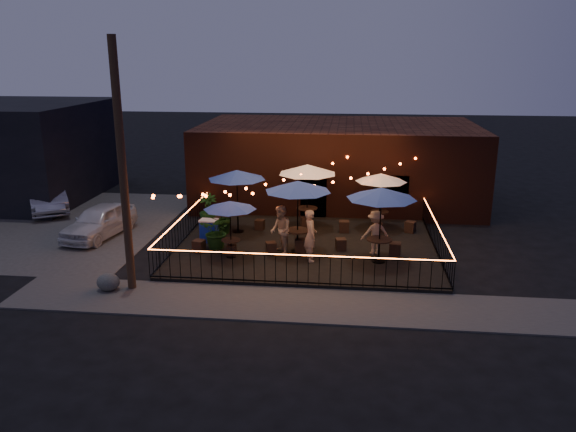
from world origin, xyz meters
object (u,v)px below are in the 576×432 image
object	(u,v)px
cafe_table_3	(307,170)
boulder	(108,282)
cafe_table_4	(382,194)
cafe_table_5	(381,178)
utility_pole	(122,169)
cafe_table_0	(230,206)
cooler	(209,231)
cafe_table_1	(237,175)
cafe_table_2	(298,187)

from	to	relation	value
cafe_table_3	boulder	size ratio (longest dim) A/B	4.08
cafe_table_4	cafe_table_5	bearing A→B (deg)	87.20
utility_pole	cafe_table_0	xyz separation A→B (m)	(2.70, 2.96, -1.88)
cafe_table_0	cafe_table_5	size ratio (longest dim) A/B	0.90
cafe_table_3	cooler	world-z (taller)	cafe_table_3
cafe_table_1	cafe_table_3	bearing A→B (deg)	19.46
cafe_table_2	cafe_table_4	world-z (taller)	cafe_table_2
cafe_table_1	cafe_table_3	distance (m)	3.04
cafe_table_3	boulder	bearing A→B (deg)	-128.96
cooler	boulder	bearing A→B (deg)	-109.38
cooler	boulder	xyz separation A→B (m)	(-2.14, -4.86, -0.30)
cafe_table_0	cafe_table_2	xyz separation A→B (m)	(2.41, 0.85, 0.57)
cafe_table_0	boulder	distance (m)	5.01
cafe_table_4	boulder	world-z (taller)	cafe_table_4
cafe_table_4	cafe_table_3	bearing A→B (deg)	126.24
cafe_table_2	boulder	bearing A→B (deg)	-144.84
cafe_table_0	boulder	size ratio (longest dim) A/B	2.66
cafe_table_2	boulder	world-z (taller)	cafe_table_2
cafe_table_0	cafe_table_2	bearing A→B (deg)	19.44
utility_pole	cafe_table_1	bearing A→B (deg)	68.60
cafe_table_0	cafe_table_5	bearing A→B (deg)	36.91
utility_pole	cafe_table_1	world-z (taller)	utility_pole
cafe_table_0	cooler	bearing A→B (deg)	127.35
cafe_table_4	cafe_table_5	xyz separation A→B (m)	(0.20, 4.16, -0.32)
cafe_table_1	cooler	world-z (taller)	cafe_table_1
cafe_table_1	boulder	world-z (taller)	cafe_table_1
cafe_table_1	boulder	xyz separation A→B (m)	(-3.04, -6.29, -2.28)
cafe_table_0	cafe_table_5	distance (m)	7.07
cafe_table_5	cooler	world-z (taller)	cafe_table_5
cafe_table_3	boulder	world-z (taller)	cafe_table_3
cafe_table_2	cafe_table_3	xyz separation A→B (m)	(0.11, 3.23, 0.00)
cafe_table_2	cafe_table_3	world-z (taller)	cafe_table_3
cafe_table_1	cafe_table_3	size ratio (longest dim) A/B	0.80
cafe_table_1	cafe_table_5	bearing A→B (deg)	11.16
cafe_table_0	cafe_table_1	bearing A→B (deg)	96.40
utility_pole	cafe_table_4	xyz separation A→B (m)	(8.15, 3.04, -1.32)
cafe_table_3	cooler	xyz separation A→B (m)	(-3.77, -2.45, -2.07)
cafe_table_5	cooler	bearing A→B (deg)	-159.23
cafe_table_2	boulder	size ratio (longest dim) A/B	3.51
cafe_table_4	cafe_table_5	distance (m)	4.18
utility_pole	cafe_table_1	size ratio (longest dim) A/B	2.99
cafe_table_3	boulder	distance (m)	9.69
cafe_table_4	boulder	xyz separation A→B (m)	(-8.84, -3.31, -2.36)
cafe_table_1	cafe_table_5	size ratio (longest dim) A/B	1.11
cafe_table_1	cafe_table_4	bearing A→B (deg)	-27.22
cafe_table_5	boulder	size ratio (longest dim) A/B	2.95
utility_pole	cafe_table_2	size ratio (longest dim) A/B	2.78
cafe_table_0	boulder	world-z (taller)	cafe_table_0
utility_pole	cafe_table_0	bearing A→B (deg)	47.59
utility_pole	cafe_table_4	size ratio (longest dim) A/B	2.74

